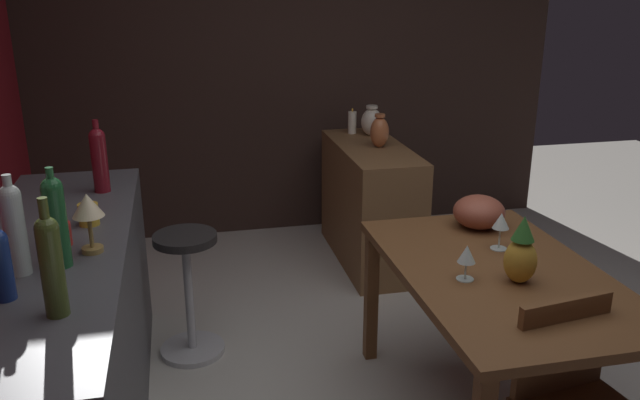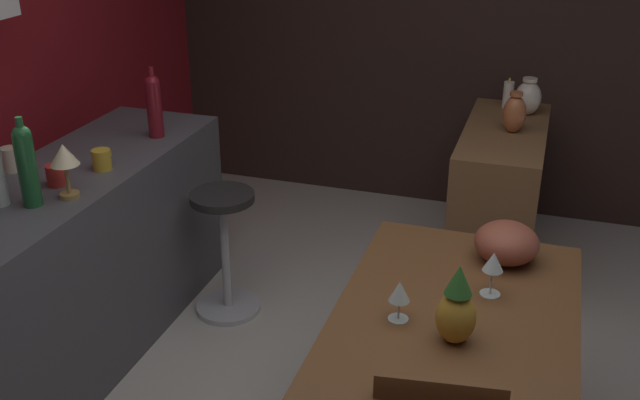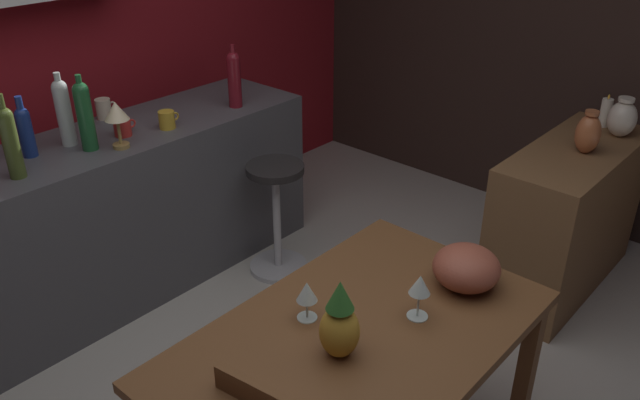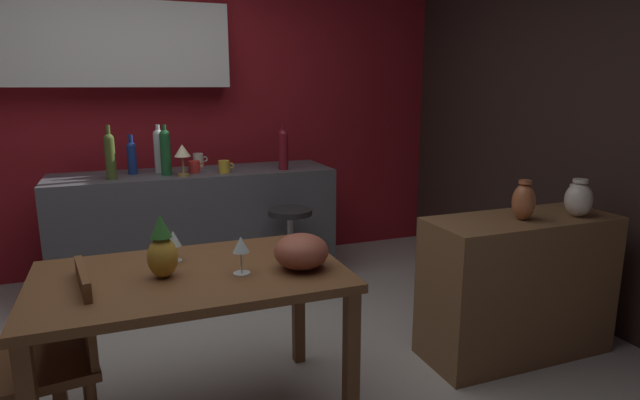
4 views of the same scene
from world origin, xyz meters
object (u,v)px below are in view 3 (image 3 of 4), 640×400
at_px(pineapple_centerpiece, 340,324).
at_px(wine_bottle_clear, 64,110).
at_px(sideboard_cabinet, 566,218).
at_px(cup_cream, 104,109).
at_px(wine_glass_right, 307,293).
at_px(pillar_candle_tall, 605,113).
at_px(cup_red, 123,127).
at_px(wine_bottle_olive, 10,140).
at_px(wine_bottle_green, 85,114).
at_px(bar_stool, 277,216).
at_px(wine_bottle_cobalt, 25,129).
at_px(dining_table, 357,354).
at_px(counter_lamp, 116,115).
at_px(vase_ceramic_ivory, 622,118).
at_px(wine_bottle_ruby, 234,77).
at_px(cup_mustard, 167,120).
at_px(vase_copper, 588,133).
at_px(fruit_bowl, 466,268).
at_px(wine_glass_left, 420,286).

distance_m(pineapple_centerpiece, wine_bottle_clear, 1.86).
bearing_deg(sideboard_cabinet, cup_cream, 126.53).
relative_size(wine_glass_right, pillar_candle_tall, 0.80).
bearing_deg(wine_glass_right, cup_red, 78.54).
bearing_deg(wine_bottle_olive, wine_bottle_green, 6.48).
relative_size(bar_stool, wine_bottle_cobalt, 2.29).
bearing_deg(wine_bottle_clear, wine_bottle_olive, -153.19).
xyz_separation_m(dining_table, counter_lamp, (0.17, 1.60, 0.42)).
height_order(cup_cream, counter_lamp, counter_lamp).
bearing_deg(counter_lamp, cup_cream, 67.93).
bearing_deg(wine_glass_right, vase_ceramic_ivory, -6.99).
bearing_deg(sideboard_cabinet, cup_red, 132.20).
bearing_deg(pineapple_centerpiece, dining_table, 8.23).
relative_size(wine_bottle_ruby, cup_red, 2.92).
bearing_deg(wine_bottle_olive, sideboard_cabinet, -37.60).
relative_size(bar_stool, wine_bottle_ruby, 1.90).
distance_m(wine_glass_right, vase_ceramic_ivory, 2.20).
relative_size(wine_bottle_clear, cup_mustard, 3.05).
height_order(dining_table, counter_lamp, counter_lamp).
height_order(wine_bottle_ruby, wine_bottle_olive, wine_bottle_olive).
bearing_deg(vase_copper, dining_table, 178.81).
relative_size(pineapple_centerpiece, vase_copper, 1.25).
bearing_deg(vase_ceramic_ivory, dining_table, 177.65).
relative_size(fruit_bowl, counter_lamp, 1.06).
distance_m(wine_bottle_clear, cup_mustard, 0.50).
distance_m(fruit_bowl, wine_bottle_green, 1.89).
xyz_separation_m(bar_stool, wine_glass_right, (-0.91, -1.08, 0.49)).
bearing_deg(wine_bottle_ruby, counter_lamp, -177.62).
bearing_deg(wine_bottle_clear, pillar_candle_tall, -39.17).
bearing_deg(vase_ceramic_ivory, cup_mustard, 133.77).
distance_m(wine_glass_left, wine_bottle_clear, 1.94).
relative_size(dining_table, wine_bottle_ruby, 3.78).
bearing_deg(wine_glass_left, sideboard_cabinet, 3.42).
bearing_deg(cup_cream, counter_lamp, -112.07).
height_order(pineapple_centerpiece, wine_bottle_olive, wine_bottle_olive).
bearing_deg(cup_red, vase_ceramic_ivory, -44.15).
xyz_separation_m(bar_stool, cup_cream, (-0.53, 0.76, 0.60)).
relative_size(wine_glass_left, cup_red, 1.40).
distance_m(fruit_bowl, pillar_candle_tall, 1.76).
relative_size(pineapple_centerpiece, vase_ceramic_ivory, 1.29).
xyz_separation_m(dining_table, cup_mustard, (0.47, 1.65, 0.30)).
height_order(wine_glass_left, fruit_bowl, wine_glass_left).
relative_size(bar_stool, cup_cream, 5.76).
height_order(pineapple_centerpiece, vase_copper, vase_copper).
relative_size(pillar_candle_tall, vase_copper, 0.83).
distance_m(wine_bottle_olive, pillar_candle_tall, 3.02).
height_order(wine_glass_left, wine_glass_right, wine_glass_left).
bearing_deg(wine_bottle_clear, cup_cream, 31.57).
xyz_separation_m(bar_stool, wine_bottle_ruby, (0.07, 0.37, 0.71)).
xyz_separation_m(wine_glass_left, counter_lamp, (-0.04, 1.70, 0.20)).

